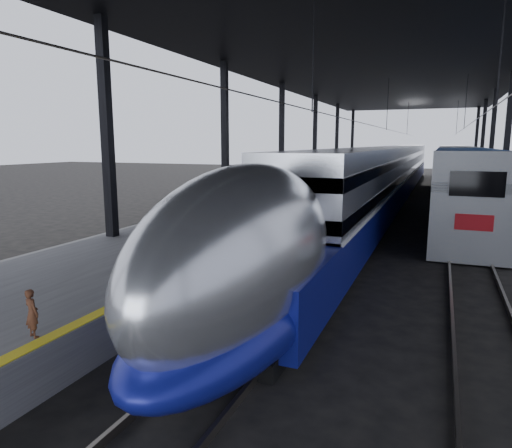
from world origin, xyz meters
The scene contains 8 objects.
ground centered at (0.00, 0.00, 0.00)m, with size 160.00×160.00×0.00m, color black.
platform centered at (-3.50, 20.00, 0.50)m, with size 6.00×80.00×1.00m, color #4C4C4F.
yellow_strip centered at (-0.70, 20.00, 1.00)m, with size 0.30×80.00×0.01m, color gold.
rails centered at (4.50, 20.00, 0.08)m, with size 6.52×80.00×0.16m.
canopy centered at (1.90, 20.00, 9.12)m, with size 18.00×75.00×9.47m.
tgv_train centered at (2.00, 27.39, 1.99)m, with size 2.97×65.20×4.25m.
second_train centered at (7.00, 36.58, 2.14)m, with size 3.07×56.05×4.23m.
child centered at (-1.00, -3.07, 1.46)m, with size 0.33×0.22×0.91m, color #4D2919.
Camera 1 is at (5.76, -8.87, 4.52)m, focal length 32.00 mm.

